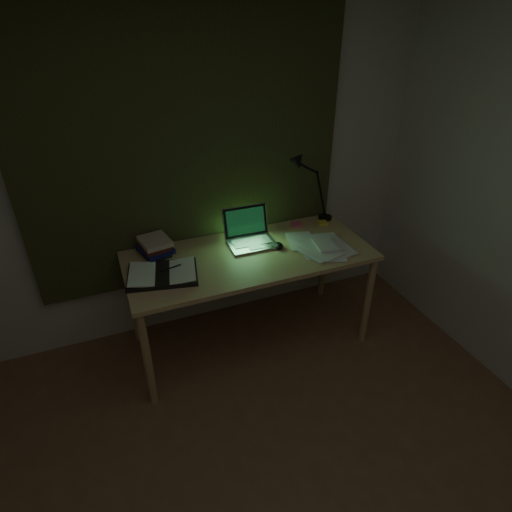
{
  "coord_description": "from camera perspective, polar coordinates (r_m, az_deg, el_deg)",
  "views": [
    {
      "loc": [
        -0.61,
        -0.8,
        2.27
      ],
      "look_at": [
        0.28,
        1.43,
        0.82
      ],
      "focal_mm": 30.0,
      "sensor_mm": 36.0,
      "label": 1
    }
  ],
  "objects": [
    {
      "name": "book_stack",
      "position": [
        2.98,
        -13.38,
        1.21
      ],
      "size": [
        0.23,
        0.25,
        0.12
      ],
      "primitive_type": null,
      "rotation": [
        0.0,
        0.0,
        0.2
      ],
      "color": "white",
      "rests_on": "desk"
    },
    {
      "name": "desk",
      "position": [
        3.14,
        -0.82,
        -5.77
      ],
      "size": [
        1.68,
        0.74,
        0.77
      ],
      "primitive_type": null,
      "color": "tan",
      "rests_on": "floor"
    },
    {
      "name": "sticky_pink",
      "position": [
        3.32,
        5.38,
        4.23
      ],
      "size": [
        0.1,
        0.1,
        0.02
      ],
      "primitive_type": "cube",
      "rotation": [
        0.0,
        0.0,
        -0.21
      ],
      "color": "#EE5C77",
      "rests_on": "desk"
    },
    {
      "name": "curtain",
      "position": [
        2.95,
        -9.28,
        14.52
      ],
      "size": [
        2.2,
        0.06,
        2.0
      ],
      "primitive_type": "cube",
      "color": "#30371B",
      "rests_on": "wall_back"
    },
    {
      "name": "sticky_yellow",
      "position": [
        3.38,
        8.87,
        4.41
      ],
      "size": [
        0.08,
        0.08,
        0.02
      ],
      "primitive_type": "cube",
      "rotation": [
        0.0,
        0.0,
        -0.17
      ],
      "color": "yellow",
      "rests_on": "desk"
    },
    {
      "name": "wall_back",
      "position": [
        3.04,
        -9.14,
        11.1
      ],
      "size": [
        3.5,
        0.0,
        2.5
      ],
      "primitive_type": "cube",
      "color": "beige",
      "rests_on": "ground"
    },
    {
      "name": "open_textbook",
      "position": [
        2.75,
        -12.36,
        -2.31
      ],
      "size": [
        0.48,
        0.39,
        0.04
      ],
      "primitive_type": null,
      "rotation": [
        0.0,
        0.0,
        -0.2
      ],
      "color": "white",
      "rests_on": "desk"
    },
    {
      "name": "loose_papers",
      "position": [
        3.05,
        8.29,
        1.4
      ],
      "size": [
        0.38,
        0.39,
        0.02
      ],
      "primitive_type": null,
      "rotation": [
        0.0,
        0.0,
        -0.24
      ],
      "color": "silver",
      "rests_on": "desk"
    },
    {
      "name": "desk_lamp",
      "position": [
        3.35,
        9.57,
        9.35
      ],
      "size": [
        0.43,
        0.36,
        0.57
      ],
      "primitive_type": null,
      "rotation": [
        0.0,
        0.0,
        -0.17
      ],
      "color": "black",
      "rests_on": "desk"
    },
    {
      "name": "mouse",
      "position": [
        3.0,
        3.05,
        1.38
      ],
      "size": [
        0.08,
        0.1,
        0.04
      ],
      "primitive_type": "ellipsoid",
      "rotation": [
        0.0,
        0.0,
        -0.24
      ],
      "color": "black",
      "rests_on": "desk"
    },
    {
      "name": "laptop",
      "position": [
        2.98,
        -0.51,
        3.46
      ],
      "size": [
        0.34,
        0.38,
        0.24
      ],
      "primitive_type": null,
      "rotation": [
        0.0,
        0.0,
        -0.02
      ],
      "color": "#B3B4B8",
      "rests_on": "desk"
    }
  ]
}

